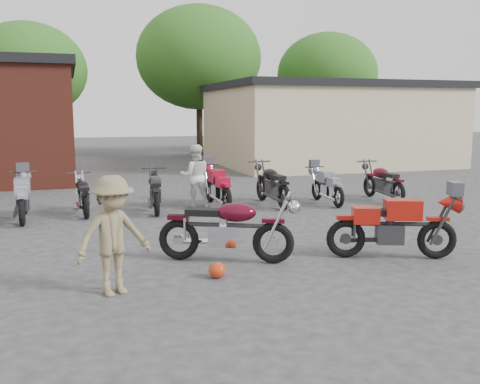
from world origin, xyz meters
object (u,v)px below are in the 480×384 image
object	(u,v)px
person_tan	(113,236)
row_bike_7	(383,180)
vintage_motorcycle	(228,224)
row_bike_5	(272,182)
sportbike	(394,223)
row_bike_4	(217,185)
person_light	(195,176)
row_bike_2	(83,193)
row_bike_3	(155,189)
row_bike_6	(327,185)
helmet	(217,270)
row_bike_1	(23,195)

from	to	relation	value
person_tan	row_bike_7	size ratio (longest dim) A/B	0.82
vintage_motorcycle	row_bike_5	distance (m)	5.59
sportbike	row_bike_4	size ratio (longest dim) A/B	1.06
person_light	row_bike_2	size ratio (longest dim) A/B	0.91
row_bike_2	row_bike_3	xyz separation A→B (m)	(1.75, -0.14, 0.04)
row_bike_5	row_bike_6	xyz separation A→B (m)	(1.50, -0.27, -0.09)
row_bike_2	vintage_motorcycle	bearing A→B (deg)	-160.62
row_bike_6	helmet	bearing A→B (deg)	140.80
row_bike_3	row_bike_7	world-z (taller)	row_bike_7
person_light	row_bike_5	world-z (taller)	person_light
person_tan	row_bike_5	xyz separation A→B (m)	(4.62, 5.97, -0.21)
sportbike	row_bike_5	world-z (taller)	sportbike
row_bike_4	row_bike_3	bearing A→B (deg)	93.91
helmet	person_light	bearing A→B (deg)	80.05
person_light	helmet	bearing A→B (deg)	86.92
row_bike_7	vintage_motorcycle	bearing A→B (deg)	129.02
person_tan	row_bike_5	size ratio (longest dim) A/B	0.78
person_tan	row_bike_3	distance (m)	6.21
sportbike	person_light	world-z (taller)	person_light
sportbike	helmet	distance (m)	3.21
sportbike	row_bike_6	size ratio (longest dim) A/B	1.18
row_bike_7	sportbike	bearing A→B (deg)	150.22
row_bike_1	row_bike_4	world-z (taller)	row_bike_4
row_bike_3	row_bike_1	bearing A→B (deg)	99.11
row_bike_1	row_bike_6	xyz separation A→B (m)	(7.71, -0.17, -0.06)
sportbike	helmet	xyz separation A→B (m)	(-3.17, -0.14, -0.49)
sportbike	person_light	distance (m)	6.29
vintage_motorcycle	row_bike_1	world-z (taller)	vintage_motorcycle
row_bike_2	row_bike_4	world-z (taller)	row_bike_4
row_bike_3	row_bike_4	bearing A→B (deg)	-77.96
row_bike_3	row_bike_6	world-z (taller)	row_bike_3
person_light	row_bike_6	bearing A→B (deg)	176.91
vintage_motorcycle	row_bike_2	world-z (taller)	vintage_motorcycle
person_tan	row_bike_1	bearing A→B (deg)	84.56
row_bike_6	vintage_motorcycle	bearing A→B (deg)	138.96
row_bike_7	person_light	bearing A→B (deg)	84.02
vintage_motorcycle	sportbike	size ratio (longest dim) A/B	1.04
row_bike_1	row_bike_2	distance (m)	1.37
row_bike_1	row_bike_2	bearing A→B (deg)	-79.77
helmet	row_bike_1	xyz separation A→B (m)	(-3.13, 5.61, 0.46)
person_light	row_bike_2	world-z (taller)	person_light
vintage_motorcycle	row_bike_6	xyz separation A→B (m)	(4.17, 4.64, -0.12)
row_bike_1	row_bike_5	bearing A→B (deg)	-91.08
row_bike_2	row_bike_5	distance (m)	4.88
person_light	row_bike_5	xyz separation A→B (m)	(2.02, -0.35, -0.21)
row_bike_1	sportbike	bearing A→B (deg)	-132.98
row_bike_4	row_bike_5	bearing A→B (deg)	-100.11
row_bike_2	row_bike_1	bearing A→B (deg)	98.26
helmet	person_light	world-z (taller)	person_light
row_bike_4	row_bike_1	bearing A→B (deg)	92.01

